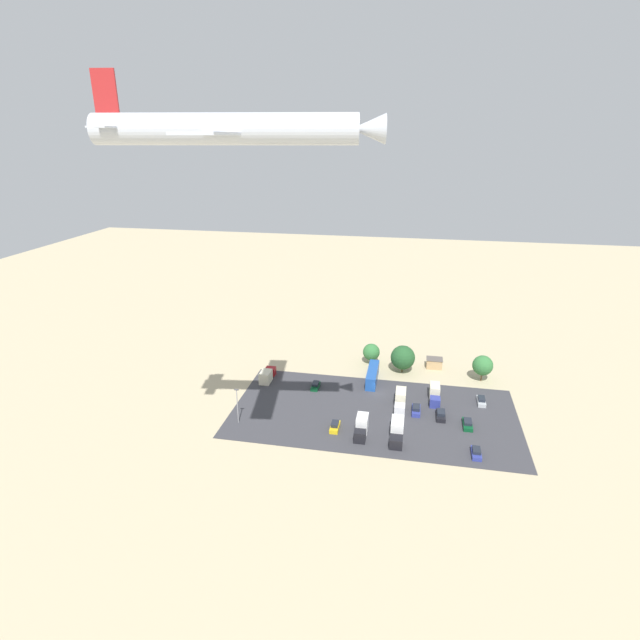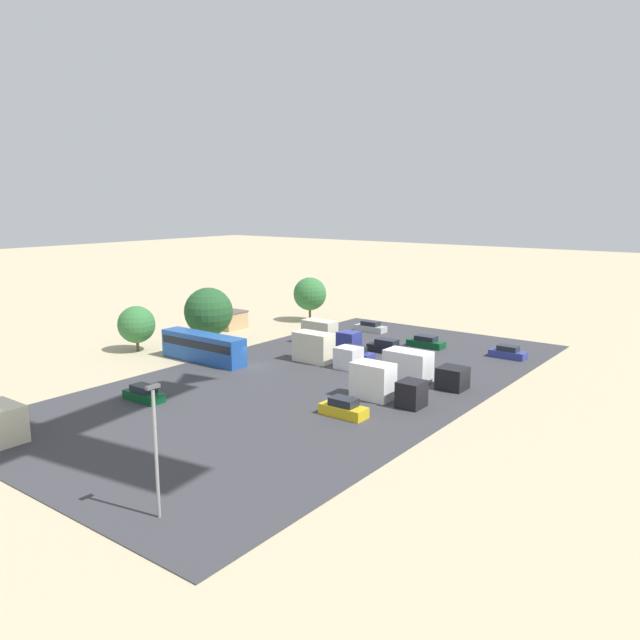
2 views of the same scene
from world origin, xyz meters
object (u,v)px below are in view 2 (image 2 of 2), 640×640
at_px(bus, 203,346).
at_px(parked_car_0, 344,408).
at_px(parked_truck_1, 420,369).
at_px(parked_car_2, 144,394).
at_px(parked_truck_0, 383,384).
at_px(parked_car_3, 371,327).
at_px(parked_truck_4, 323,350).
at_px(parked_truck_2, 328,334).
at_px(parked_car_1, 354,354).
at_px(parked_car_4, 387,347).
at_px(parked_car_6, 426,342).
at_px(parked_car_5, 508,353).
at_px(shed_building, 231,320).

bearing_deg(bus, parked_car_0, 76.56).
bearing_deg(parked_truck_1, parked_car_2, -40.65).
height_order(parked_truck_0, parked_truck_1, parked_truck_0).
xyz_separation_m(parked_car_2, parked_car_3, (-39.41, 0.01, 0.00)).
distance_m(parked_car_0, parked_truck_4, 17.88).
xyz_separation_m(parked_truck_1, parked_truck_2, (-7.98, -17.60, -0.01)).
bearing_deg(parked_car_2, parked_car_1, -16.30).
bearing_deg(parked_car_4, parked_truck_2, -81.65).
height_order(parked_car_3, parked_car_4, parked_car_4).
height_order(parked_car_6, parked_truck_2, parked_truck_2).
relative_size(parked_car_3, parked_truck_0, 0.63).
bearing_deg(parked_truck_4, parked_truck_1, 89.32).
bearing_deg(parked_truck_0, parked_car_1, -136.06).
relative_size(bus, parked_car_1, 2.49).
bearing_deg(parked_car_1, parked_truck_2, -121.01).
xyz_separation_m(parked_truck_1, parked_truck_4, (-0.15, -12.51, 0.14)).
xyz_separation_m(parked_car_1, parked_car_4, (-5.38, 1.19, 0.01)).
xyz_separation_m(parked_truck_0, parked_truck_4, (-7.49, -12.60, 0.00)).
bearing_deg(parked_truck_1, parked_car_4, -134.12).
bearing_deg(parked_car_3, parked_car_0, 28.70).
distance_m(parked_car_2, parked_car_5, 42.06).
height_order(parked_car_4, parked_truck_1, parked_truck_1).
bearing_deg(parked_car_6, parked_car_0, 13.15).
xyz_separation_m(parked_car_2, parked_truck_2, (-28.74, 0.22, 0.81)).
relative_size(shed_building, parked_truck_2, 0.53).
distance_m(parked_car_1, parked_truck_4, 4.19).
relative_size(parked_car_0, parked_car_1, 0.90).
xyz_separation_m(parked_car_3, parked_car_6, (3.94, 10.86, -0.01)).
xyz_separation_m(parked_car_0, parked_car_4, (-22.20, -8.98, 0.02)).
xyz_separation_m(parked_car_1, parked_car_5, (-11.72, 14.10, -0.06)).
relative_size(bus, parked_car_0, 2.78).
relative_size(shed_building, parked_car_3, 0.95).
xyz_separation_m(shed_building, parked_car_6, (-6.45, 28.46, -0.62)).
xyz_separation_m(parked_car_4, parked_truck_4, (9.02, -3.06, 0.89)).
bearing_deg(parked_car_1, parked_car_0, 31.15).
distance_m(parked_car_1, parked_car_5, 18.34).
bearing_deg(parked_car_4, parked_truck_0, 30.02).
height_order(parked_car_2, parked_truck_0, parked_truck_0).
bearing_deg(shed_building, parked_car_5, 100.57).
bearing_deg(parked_car_4, parked_car_1, -12.44).
distance_m(shed_building, parked_car_1, 25.18).
bearing_deg(parked_truck_4, parked_car_3, -164.01).
xyz_separation_m(shed_building, parked_car_5, (-7.26, 38.87, -0.60)).
bearing_deg(parked_truck_4, parked_car_6, 159.09).
distance_m(parked_car_0, parked_car_3, 36.12).
bearing_deg(parked_truck_1, parked_truck_0, 0.64).
distance_m(parked_car_3, parked_car_5, 21.50).
xyz_separation_m(shed_building, parked_truck_0, (15.59, 35.50, 0.35)).
bearing_deg(parked_truck_1, parked_truck_4, -90.68).
bearing_deg(shed_building, parked_car_3, 120.57).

